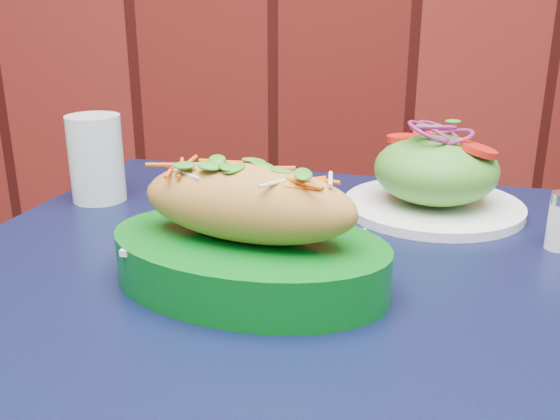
{
  "coord_description": "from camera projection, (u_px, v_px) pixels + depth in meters",
  "views": [
    {
      "loc": [
        0.44,
        1.17,
        1.02
      ],
      "look_at": [
        0.43,
        1.77,
        0.81
      ],
      "focal_mm": 40.0,
      "sensor_mm": 36.0,
      "label": 1
    }
  ],
  "objects": [
    {
      "name": "salad_plate",
      "position": [
        435.0,
        176.0,
        0.81
      ],
      "size": [
        0.23,
        0.23,
        0.12
      ],
      "rotation": [
        0.0,
        0.0,
        -0.11
      ],
      "color": "white",
      "rests_on": "cafe_table"
    },
    {
      "name": "cafe_table",
      "position": [
        301.0,
        358.0,
        0.65
      ],
      "size": [
        0.98,
        0.98,
        0.75
      ],
      "rotation": [
        0.0,
        0.0,
        -0.26
      ],
      "color": "black",
      "rests_on": "ground"
    },
    {
      "name": "banh_mi_basket",
      "position": [
        248.0,
        238.0,
        0.6
      ],
      "size": [
        0.33,
        0.27,
        0.13
      ],
      "rotation": [
        0.0,
        0.0,
        -0.37
      ],
      "color": "#065E15",
      "rests_on": "cafe_table"
    },
    {
      "name": "water_glass",
      "position": [
        96.0,
        158.0,
        0.85
      ],
      "size": [
        0.07,
        0.07,
        0.12
      ],
      "primitive_type": "cylinder",
      "color": "silver",
      "rests_on": "cafe_table"
    }
  ]
}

